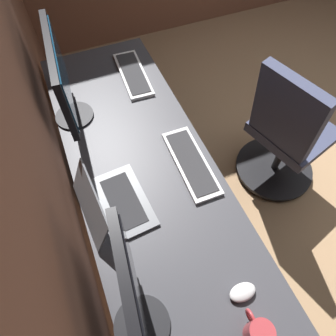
{
  "coord_description": "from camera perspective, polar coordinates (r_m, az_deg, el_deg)",
  "views": [
    {
      "loc": [
        -0.77,
        1.91,
        1.93
      ],
      "look_at": [
        -0.17,
        1.67,
        0.95
      ],
      "focal_mm": 32.36,
      "sensor_mm": 36.0,
      "label": 1
    }
  ],
  "objects": [
    {
      "name": "wall_back",
      "position": [
        1.01,
        -28.66,
        10.34
      ],
      "size": [
        4.82,
        0.1,
        2.6
      ],
      "primitive_type": "cube",
      "color": "brown",
      "rests_on": "ground"
    },
    {
      "name": "desk",
      "position": [
        1.41,
        -1.89,
        -7.02
      ],
      "size": [
        2.34,
        0.65,
        0.73
      ],
      "color": "#38383D",
      "rests_on": "ground"
    },
    {
      "name": "drawer_pedestal",
      "position": [
        1.85,
        -6.38,
        -2.61
      ],
      "size": [
        0.4,
        0.51,
        0.69
      ],
      "color": "#38383D",
      "rests_on": "ground"
    },
    {
      "name": "monitor_primary",
      "position": [
        1.55,
        -19.41,
        15.61
      ],
      "size": [
        0.54,
        0.2,
        0.44
      ],
      "color": "black",
      "rests_on": "desk"
    },
    {
      "name": "monitor_secondary",
      "position": [
        0.95,
        -5.92,
        -25.66
      ],
      "size": [
        0.5,
        0.2,
        0.45
      ],
      "color": "black",
      "rests_on": "desk"
    },
    {
      "name": "laptop_leftmost",
      "position": [
        1.32,
        -10.76,
        -6.4
      ],
      "size": [
        0.36,
        0.3,
        0.19
      ],
      "color": "#595B60",
      "rests_on": "desk"
    },
    {
      "name": "keyboard_main",
      "position": [
        1.45,
        4.36,
        1.03
      ],
      "size": [
        0.42,
        0.15,
        0.02
      ],
      "color": "silver",
      "rests_on": "desk"
    },
    {
      "name": "keyboard_spare",
      "position": [
        1.89,
        -6.61,
        17.2
      ],
      "size": [
        0.43,
        0.16,
        0.02
      ],
      "color": "silver",
      "rests_on": "desk"
    },
    {
      "name": "mouse_main",
      "position": [
        1.23,
        13.87,
        -21.77
      ],
      "size": [
        0.06,
        0.1,
        0.03
      ],
      "primitive_type": "ellipsoid",
      "color": "silver",
      "rests_on": "desk"
    },
    {
      "name": "coffee_mug",
      "position": [
        1.19,
        16.65,
        -27.61
      ],
      "size": [
        0.13,
        0.09,
        0.11
      ],
      "color": "#A53338",
      "rests_on": "desk"
    },
    {
      "name": "office_chair",
      "position": [
        2.04,
        21.21,
        5.47
      ],
      "size": [
        0.56,
        0.6,
        0.97
      ],
      "color": "#383D56",
      "rests_on": "ground"
    }
  ]
}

